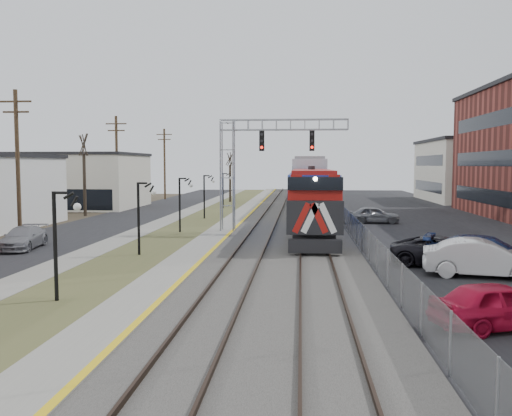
# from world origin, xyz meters

# --- Properties ---
(ground) EXTENTS (160.00, 160.00, 0.00)m
(ground) POSITION_xyz_m (0.00, 0.00, 0.00)
(ground) COLOR #473D2D
(ground) RESTS_ON ground
(street_west) EXTENTS (7.00, 120.00, 0.04)m
(street_west) POSITION_xyz_m (-11.50, 35.00, 0.02)
(street_west) COLOR black
(street_west) RESTS_ON ground
(sidewalk) EXTENTS (2.00, 120.00, 0.08)m
(sidewalk) POSITION_xyz_m (-7.00, 35.00, 0.04)
(sidewalk) COLOR gray
(sidewalk) RESTS_ON ground
(grass_median) EXTENTS (4.00, 120.00, 0.06)m
(grass_median) POSITION_xyz_m (-4.00, 35.00, 0.03)
(grass_median) COLOR #4D512B
(grass_median) RESTS_ON ground
(platform) EXTENTS (2.00, 120.00, 0.24)m
(platform) POSITION_xyz_m (-1.00, 35.00, 0.12)
(platform) COLOR gray
(platform) RESTS_ON ground
(ballast_bed) EXTENTS (8.00, 120.00, 0.20)m
(ballast_bed) POSITION_xyz_m (4.00, 35.00, 0.10)
(ballast_bed) COLOR #595651
(ballast_bed) RESTS_ON ground
(parking_lot) EXTENTS (16.00, 120.00, 0.04)m
(parking_lot) POSITION_xyz_m (16.00, 35.00, 0.02)
(parking_lot) COLOR black
(parking_lot) RESTS_ON ground
(platform_edge) EXTENTS (0.24, 120.00, 0.01)m
(platform_edge) POSITION_xyz_m (-0.12, 35.00, 0.24)
(platform_edge) COLOR gold
(platform_edge) RESTS_ON platform
(track_near) EXTENTS (1.58, 120.00, 0.15)m
(track_near) POSITION_xyz_m (2.00, 35.00, 0.28)
(track_near) COLOR #2D2119
(track_near) RESTS_ON ballast_bed
(track_far) EXTENTS (1.58, 120.00, 0.15)m
(track_far) POSITION_xyz_m (5.50, 35.00, 0.28)
(track_far) COLOR #2D2119
(track_far) RESTS_ON ballast_bed
(train) EXTENTS (3.00, 85.85, 5.33)m
(train) POSITION_xyz_m (5.50, 62.09, 2.92)
(train) COLOR #132F9A
(train) RESTS_ON ground
(signal_gantry) EXTENTS (9.00, 1.07, 8.15)m
(signal_gantry) POSITION_xyz_m (1.22, 27.99, 5.59)
(signal_gantry) COLOR gray
(signal_gantry) RESTS_ON ground
(lampposts) EXTENTS (0.14, 62.14, 4.00)m
(lampposts) POSITION_xyz_m (-4.00, 18.29, 2.00)
(lampposts) COLOR black
(lampposts) RESTS_ON ground
(utility_poles) EXTENTS (0.28, 80.28, 10.00)m
(utility_poles) POSITION_xyz_m (-14.50, 25.00, 5.00)
(utility_poles) COLOR #4C3823
(utility_poles) RESTS_ON ground
(fence) EXTENTS (0.04, 120.00, 1.60)m
(fence) POSITION_xyz_m (8.20, 35.00, 0.80)
(fence) COLOR gray
(fence) RESTS_ON ground
(bare_trees) EXTENTS (12.30, 42.30, 5.95)m
(bare_trees) POSITION_xyz_m (-12.66, 38.91, 2.70)
(bare_trees) COLOR #382D23
(bare_trees) RESTS_ON ground
(car_lot_a) EXTENTS (4.50, 2.87, 1.43)m
(car_lot_a) POSITION_xyz_m (10.70, 5.94, 0.71)
(car_lot_a) COLOR #BD0E31
(car_lot_a) RESTS_ON ground
(car_lot_b) EXTENTS (5.24, 2.72, 1.65)m
(car_lot_b) POSITION_xyz_m (12.67, 13.59, 0.82)
(car_lot_b) COLOR silver
(car_lot_b) RESTS_ON ground
(car_lot_c) EXTENTS (5.56, 3.47, 1.43)m
(car_lot_c) POSITION_xyz_m (11.73, 16.08, 0.72)
(car_lot_c) COLOR black
(car_lot_c) RESTS_ON ground
(car_lot_d) EXTENTS (6.01, 4.04, 1.62)m
(car_lot_d) POSITION_xyz_m (13.36, 15.02, 0.81)
(car_lot_d) COLOR navy
(car_lot_d) RESTS_ON ground
(car_lot_e) EXTENTS (4.23, 1.83, 1.42)m
(car_lot_e) POSITION_xyz_m (10.91, 35.43, 0.71)
(car_lot_e) COLOR gray
(car_lot_e) RESTS_ON ground
(car_street_b) EXTENTS (2.37, 4.63, 1.29)m
(car_street_b) POSITION_xyz_m (-11.41, 19.59, 0.64)
(car_street_b) COLOR gray
(car_street_b) RESTS_ON ground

